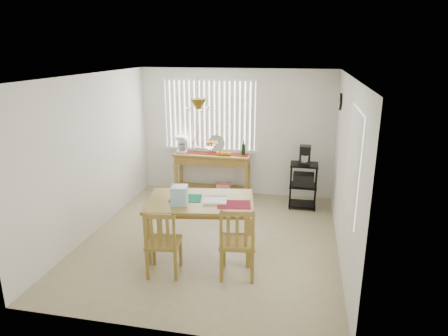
% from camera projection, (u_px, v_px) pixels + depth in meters
% --- Properties ---
extents(ground, '(4.00, 4.50, 0.01)m').
position_uv_depth(ground, '(211.00, 239.00, 6.51)').
color(ground, tan).
extents(room_shell, '(4.20, 4.70, 2.70)m').
position_uv_depth(room_shell, '(211.00, 137.00, 6.03)').
color(room_shell, white).
rests_on(room_shell, ground).
extents(sideboard, '(1.58, 0.45, 0.89)m').
position_uv_depth(sideboard, '(213.00, 164.00, 8.28)').
color(sideboard, olive).
rests_on(sideboard, ground).
extents(sideboard_items, '(1.50, 0.38, 0.68)m').
position_uv_depth(sideboard_items, '(201.00, 147.00, 8.24)').
color(sideboard_items, maroon).
rests_on(sideboard_items, sideboard).
extents(wire_cart, '(0.52, 0.41, 0.88)m').
position_uv_depth(wire_cart, '(303.00, 181.00, 7.66)').
color(wire_cart, black).
rests_on(wire_cart, ground).
extents(cart_items, '(0.21, 0.25, 0.36)m').
position_uv_depth(cart_items, '(305.00, 155.00, 7.51)').
color(cart_items, black).
rests_on(cart_items, wire_cart).
extents(dining_table, '(1.71, 1.25, 0.84)m').
position_uv_depth(dining_table, '(200.00, 206.00, 5.91)').
color(dining_table, olive).
rests_on(dining_table, ground).
extents(table_items, '(1.27, 0.56, 0.27)m').
position_uv_depth(table_items, '(189.00, 197.00, 5.73)').
color(table_items, '#12664A').
rests_on(table_items, dining_table).
extents(chair_left, '(0.50, 0.50, 0.96)m').
position_uv_depth(chair_left, '(163.00, 243.00, 5.36)').
color(chair_left, olive).
rests_on(chair_left, ground).
extents(chair_right, '(0.53, 0.53, 1.03)m').
position_uv_depth(chair_right, '(238.00, 243.00, 5.30)').
color(chair_right, olive).
rests_on(chair_right, ground).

